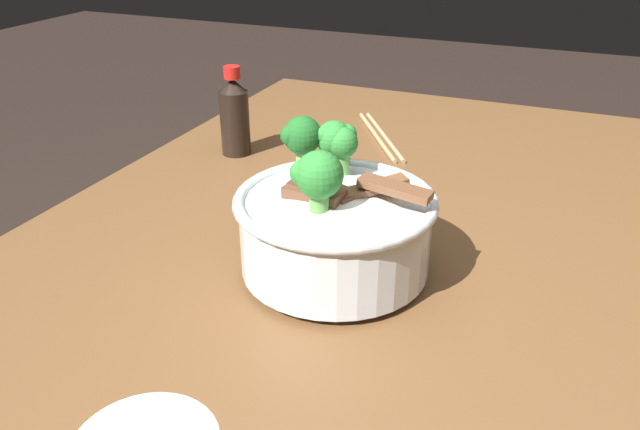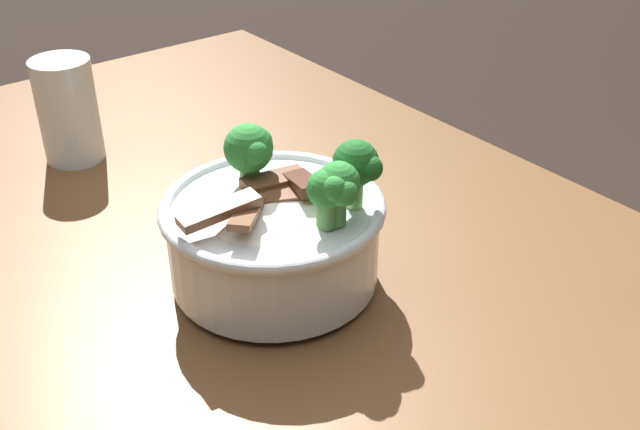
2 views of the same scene
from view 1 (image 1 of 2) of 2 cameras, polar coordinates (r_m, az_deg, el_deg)
name	(u,v)px [view 1 (image 1 of 2)]	position (r m, az deg, el deg)	size (l,w,h in m)	color
dining_table	(432,376)	(0.74, 10.01, -14.03)	(1.37, 1.02, 0.79)	brown
rice_bowl	(334,221)	(0.66, 1.29, -0.52)	(0.21, 0.21, 0.15)	silver
chopsticks_pair	(380,136)	(1.07, 5.43, 7.05)	(0.20, 0.14, 0.01)	tan
soy_sauce_bottle	(235,116)	(0.99, -7.66, 8.80)	(0.04, 0.04, 0.14)	black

